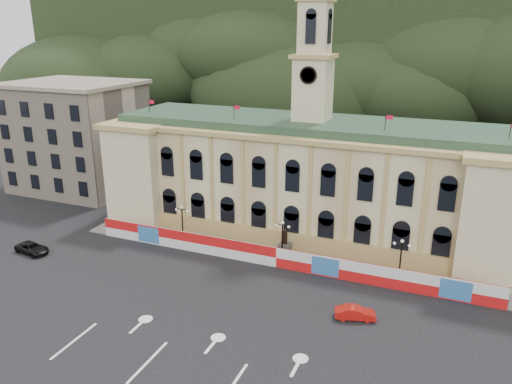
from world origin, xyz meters
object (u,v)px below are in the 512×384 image
at_px(red_sedan, 355,313).
at_px(black_suv, 32,248).
at_px(statue, 285,248).
at_px(lamp_center, 282,237).

bearing_deg(red_sedan, black_suv, 74.53).
bearing_deg(statue, red_sedan, -43.53).
xyz_separation_m(lamp_center, black_suv, (-30.00, -10.29, -2.41)).
height_order(lamp_center, black_suv, lamp_center).
height_order(red_sedan, black_suv, black_suv).
bearing_deg(lamp_center, black_suv, -161.08).
relative_size(statue, black_suv, 0.74).
relative_size(lamp_center, black_suv, 1.02).
bearing_deg(black_suv, lamp_center, -62.69).
xyz_separation_m(statue, lamp_center, (0.00, -1.00, 1.89)).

